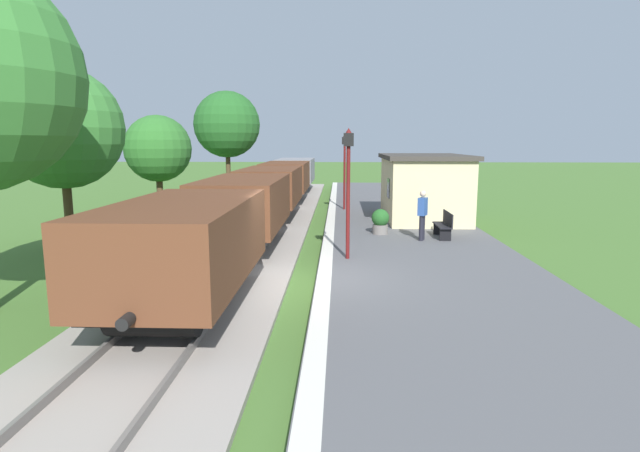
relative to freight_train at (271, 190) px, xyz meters
name	(u,v)px	position (x,y,z in m)	size (l,w,h in m)	color
ground_plane	(308,288)	(2.40, -11.11, -1.40)	(160.00, 160.00, 0.00)	#47702D
platform_slab	(438,284)	(5.60, -11.11, -1.27)	(6.00, 60.00, 0.25)	#565659
platform_edge_stripe	(324,278)	(2.80, -11.11, -1.14)	(0.36, 60.00, 0.01)	silver
track_ballast	(212,284)	(0.00, -11.11, -1.34)	(3.80, 60.00, 0.12)	#9E9389
rail_near	(240,280)	(0.72, -11.11, -1.21)	(0.07, 60.00, 0.14)	slate
rail_far	(183,279)	(-0.72, -11.11, -1.21)	(0.07, 60.00, 0.14)	slate
freight_train	(271,190)	(0.00, 0.00, 0.00)	(2.50, 32.60, 2.12)	brown
station_hut	(423,187)	(6.80, -1.06, 0.26)	(3.50, 5.80, 2.78)	beige
bench_near_hut	(444,224)	(6.84, -5.56, -0.68)	(0.42, 1.50, 0.91)	black
person_waiting	(422,213)	(5.98, -6.08, -0.21)	(0.39, 0.45, 1.71)	black
potted_planter	(380,221)	(4.66, -4.90, -0.67)	(0.64, 0.64, 0.92)	slate
lamp_post_near	(348,170)	(3.41, -8.93, 1.41)	(0.28, 0.28, 3.70)	#591414
lamp_post_far	(345,158)	(3.41, 1.96, 1.41)	(0.28, 0.28, 3.70)	#591414
tree_trackside_mid	(62,129)	(-5.56, -7.34, 2.58)	(3.79, 3.79, 5.88)	#4C3823
tree_trackside_far	(158,149)	(-4.80, -1.04, 1.87)	(2.91, 2.91, 4.74)	#4C3823
tree_field_left	(227,125)	(-3.61, 7.58, 3.20)	(3.96, 3.96, 6.58)	#4C3823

